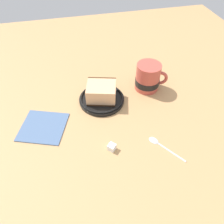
% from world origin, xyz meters
% --- Properties ---
extents(ground_plane, '(1.47, 1.47, 0.04)m').
position_xyz_m(ground_plane, '(0.00, 0.00, -0.02)').
color(ground_plane, tan).
extents(small_plate, '(0.15, 0.15, 0.02)m').
position_xyz_m(small_plate, '(-0.04, -0.03, 0.01)').
color(small_plate, black).
rests_on(small_plate, ground_plane).
extents(cake_slice, '(0.10, 0.11, 0.05)m').
position_xyz_m(cake_slice, '(-0.04, -0.03, 0.04)').
color(cake_slice, '#472814').
rests_on(cake_slice, small_plate).
extents(tea_mug, '(0.08, 0.11, 0.10)m').
position_xyz_m(tea_mug, '(-0.07, 0.14, 0.05)').
color(tea_mug, '#BF4C3F').
rests_on(tea_mug, ground_plane).
extents(teaspoon, '(0.10, 0.08, 0.01)m').
position_xyz_m(teaspoon, '(0.17, 0.10, 0.00)').
color(teaspoon, silver).
rests_on(teaspoon, ground_plane).
extents(folded_napkin, '(0.16, 0.16, 0.01)m').
position_xyz_m(folded_napkin, '(0.03, -0.22, 0.00)').
color(folded_napkin, slate).
rests_on(folded_napkin, ground_plane).
extents(sugar_cube, '(0.03, 0.03, 0.02)m').
position_xyz_m(sugar_cube, '(0.16, -0.04, 0.01)').
color(sugar_cube, white).
rests_on(sugar_cube, ground_plane).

